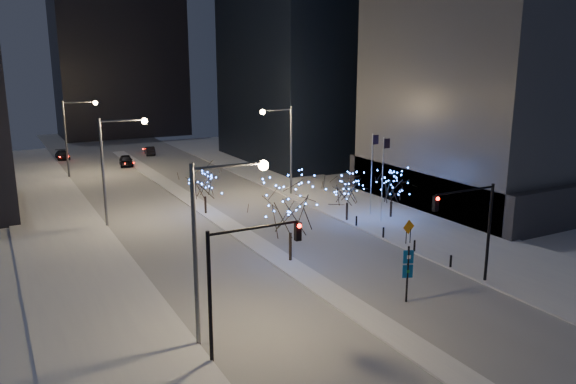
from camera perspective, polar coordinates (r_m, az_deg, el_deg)
ground at (r=34.48m, az=8.40°, el=-12.75°), size 160.00×160.00×0.00m
road at (r=64.31m, az=-10.48°, el=-0.43°), size 20.00×130.00×0.02m
median at (r=59.69m, az=-8.99°, el=-1.38°), size 2.00×80.00×0.15m
east_sidewalk at (r=57.98m, az=8.56°, el=-1.81°), size 10.00×90.00×0.15m
west_sidewalk at (r=47.32m, az=-21.05°, el=-6.07°), size 8.00×90.00×0.15m
midrise_block at (r=67.89m, az=23.34°, el=12.22°), size 30.00×22.00×30.00m
plinth at (r=69.14m, az=22.36°, el=1.43°), size 30.00×24.00×4.00m
horizon_block at (r=119.38m, az=-16.93°, el=15.63°), size 24.00×14.00×42.00m
street_lamp_w_near at (r=29.67m, az=-7.57°, el=-3.59°), size 4.40×0.56×10.00m
street_lamp_w_mid at (r=53.25m, az=-17.26°, el=3.47°), size 4.40×0.56×10.00m
street_lamp_w_far at (r=77.73m, az=-20.95°, el=6.13°), size 4.40×0.56×10.00m
street_lamp_east at (r=62.41m, az=-0.42°, el=5.39°), size 3.90×0.56×10.00m
traffic_signal_west at (r=28.65m, az=-5.08°, el=-7.83°), size 5.26×0.43×7.00m
traffic_signal_east at (r=39.18m, az=18.33°, el=-2.63°), size 5.26×0.43×7.00m
flagpoles at (r=53.82m, az=9.08°, el=2.16°), size 1.35×2.60×8.00m
bollards at (r=47.46m, az=11.15°, el=-4.68°), size 0.16×12.16×0.90m
car_near at (r=84.67m, az=-16.12°, el=3.09°), size 2.49×4.74×1.54m
car_mid at (r=93.69m, az=-13.87°, el=4.11°), size 2.00×4.22×1.34m
car_far at (r=93.57m, az=-21.94°, el=3.50°), size 1.82×4.47×1.30m
holiday_tree_median_near at (r=41.85m, az=0.25°, el=-1.55°), size 6.49×6.49×6.60m
holiday_tree_median_far at (r=55.74m, az=-8.46°, el=1.02°), size 4.18×4.18×4.95m
holiday_tree_plaza_near at (r=54.81m, az=10.52°, el=0.53°), size 4.77×4.77×4.77m
holiday_tree_plaza_far at (r=53.12m, az=6.06°, el=0.25°), size 4.41×4.41×4.53m
wayfinding_sign at (r=36.33m, az=12.07°, el=-7.57°), size 0.65×0.32×3.74m
construction_sign at (r=47.56m, az=12.15°, el=-3.71°), size 1.24×0.14×2.04m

